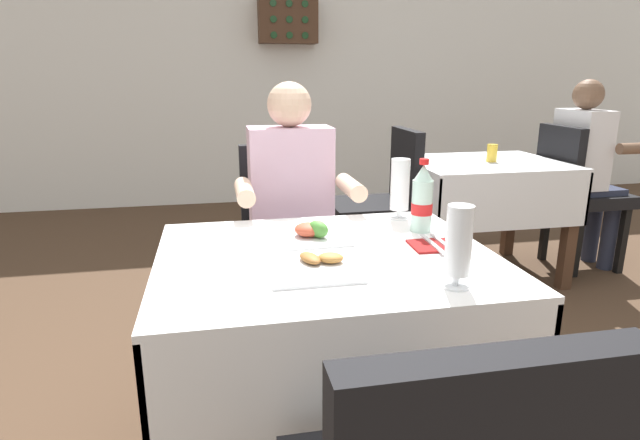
# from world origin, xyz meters

# --- Properties ---
(back_wall) EXTENTS (11.00, 0.12, 2.73)m
(back_wall) POSITION_xyz_m (0.00, 4.05, 1.37)
(back_wall) COLOR white
(back_wall) RESTS_ON ground
(main_dining_table) EXTENTS (1.02, 0.86, 0.76)m
(main_dining_table) POSITION_xyz_m (0.07, 0.08, 0.58)
(main_dining_table) COLOR white
(main_dining_table) RESTS_ON ground
(chair_far_diner_seat) EXTENTS (0.44, 0.50, 0.97)m
(chair_far_diner_seat) POSITION_xyz_m (0.07, 0.90, 0.55)
(chair_far_diner_seat) COLOR black
(chair_far_diner_seat) RESTS_ON ground
(seated_diner_far) EXTENTS (0.50, 0.46, 1.26)m
(seated_diner_far) POSITION_xyz_m (0.07, 0.79, 0.71)
(seated_diner_far) COLOR #282D42
(seated_diner_far) RESTS_ON ground
(plate_near_camera) EXTENTS (0.25, 0.25, 0.04)m
(plate_near_camera) POSITION_xyz_m (0.01, -0.04, 0.77)
(plate_near_camera) COLOR white
(plate_near_camera) RESTS_ON main_dining_table
(plate_far_diner) EXTENTS (0.23, 0.23, 0.07)m
(plate_far_diner) POSITION_xyz_m (0.05, 0.23, 0.78)
(plate_far_diner) COLOR white
(plate_far_diner) RESTS_ON main_dining_table
(beer_glass_left) EXTENTS (0.07, 0.07, 0.22)m
(beer_glass_left) POSITION_xyz_m (0.34, -0.24, 0.87)
(beer_glass_left) COLOR white
(beer_glass_left) RESTS_ON main_dining_table
(beer_glass_middle) EXTENTS (0.07, 0.07, 0.23)m
(beer_glass_middle) POSITION_xyz_m (0.42, 0.42, 0.87)
(beer_glass_middle) COLOR white
(beer_glass_middle) RESTS_ON main_dining_table
(cola_bottle_primary) EXTENTS (0.07, 0.07, 0.25)m
(cola_bottle_primary) POSITION_xyz_m (0.44, 0.25, 0.87)
(cola_bottle_primary) COLOR silver
(cola_bottle_primary) RESTS_ON main_dining_table
(napkin_cutlery_set) EXTENTS (0.17, 0.19, 0.01)m
(napkin_cutlery_set) POSITION_xyz_m (0.43, 0.08, 0.76)
(napkin_cutlery_set) COLOR maroon
(napkin_cutlery_set) RESTS_ON main_dining_table
(background_dining_table) EXTENTS (0.95, 0.78, 0.76)m
(background_dining_table) POSITION_xyz_m (1.42, 1.60, 0.57)
(background_dining_table) COLOR white
(background_dining_table) RESTS_ON ground
(background_chair_left) EXTENTS (0.50, 0.44, 0.97)m
(background_chair_left) POSITION_xyz_m (0.74, 1.60, 0.55)
(background_chair_left) COLOR black
(background_chair_left) RESTS_ON ground
(background_chair_right) EXTENTS (0.50, 0.44, 0.97)m
(background_chair_right) POSITION_xyz_m (2.10, 1.60, 0.55)
(background_chair_right) COLOR black
(background_chair_right) RESTS_ON ground
(background_patron) EXTENTS (0.46, 0.50, 1.26)m
(background_patron) POSITION_xyz_m (2.15, 1.60, 0.71)
(background_patron) COLOR #282D42
(background_patron) RESTS_ON ground
(background_table_tumbler) EXTENTS (0.06, 0.06, 0.11)m
(background_table_tumbler) POSITION_xyz_m (1.45, 1.58, 0.81)
(background_table_tumbler) COLOR gold
(background_table_tumbler) RESTS_ON background_dining_table
(wall_bottle_rack) EXTENTS (0.56, 0.21, 0.42)m
(wall_bottle_rack) POSITION_xyz_m (0.50, 3.88, 1.78)
(wall_bottle_rack) COLOR #472D1E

